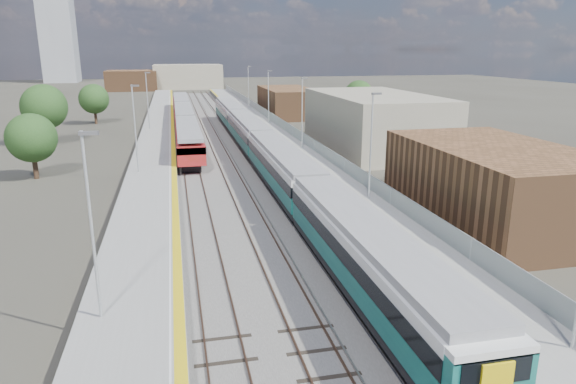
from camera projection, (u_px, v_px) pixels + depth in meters
name	position (u px, v px, depth m)	size (l,w,h in m)	color
ground	(233.00, 146.00, 62.46)	(320.00, 320.00, 0.00)	#47443A
ballast_bed	(213.00, 143.00, 64.34)	(10.50, 155.00, 0.06)	#565451
tracks	(217.00, 140.00, 66.02)	(8.96, 160.00, 0.17)	#4C3323
platform_right	(272.00, 137.00, 65.77)	(4.70, 155.00, 8.52)	slate
platform_left	(157.00, 141.00, 62.78)	(4.30, 155.00, 8.52)	slate
buildings	(128.00, 52.00, 139.13)	(72.00, 185.50, 40.00)	brown
green_train	(262.00, 146.00, 50.76)	(2.77, 77.19, 3.05)	black
red_train	(184.00, 118.00, 72.43)	(2.68, 54.49, 3.39)	black
tree_a	(31.00, 138.00, 45.73)	(4.39, 4.39, 5.94)	#382619
tree_b	(44.00, 107.00, 62.20)	(5.43, 5.43, 7.37)	#382619
tree_c	(94.00, 99.00, 80.03)	(4.59, 4.59, 6.22)	#382619
tree_d	(359.00, 95.00, 83.73)	(4.84, 4.84, 6.56)	#382619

